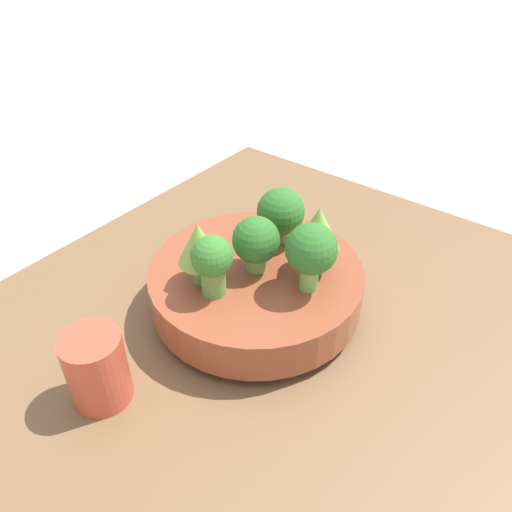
{
  "coord_description": "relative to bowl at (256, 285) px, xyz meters",
  "views": [
    {
      "loc": [
        0.36,
        0.28,
        0.51
      ],
      "look_at": [
        -0.03,
        -0.03,
        0.13
      ],
      "focal_mm": 35.0,
      "sensor_mm": 36.0,
      "label": 1
    }
  ],
  "objects": [
    {
      "name": "table",
      "position": [
        0.03,
        0.03,
        -0.06
      ],
      "size": [
        0.85,
        0.7,
        0.05
      ],
      "color": "brown",
      "rests_on": "ground_plane"
    },
    {
      "name": "romanesco_piece_far",
      "position": [
        -0.04,
        0.06,
        0.09
      ],
      "size": [
        0.06,
        0.06,
        0.09
      ],
      "color": "#609347",
      "rests_on": "bowl"
    },
    {
      "name": "cup",
      "position": [
        0.22,
        -0.05,
        0.01
      ],
      "size": [
        0.07,
        0.07,
        0.09
      ],
      "color": "#C64C38",
      "rests_on": "table"
    },
    {
      "name": "broccoli_floret_center",
      "position": [
        -0.0,
        -0.0,
        0.07
      ],
      "size": [
        0.06,
        0.06,
        0.07
      ],
      "color": "#6BA34C",
      "rests_on": "bowl"
    },
    {
      "name": "bowl",
      "position": [
        0.0,
        0.0,
        0.0
      ],
      "size": [
        0.27,
        0.27,
        0.07
      ],
      "color": "brown",
      "rests_on": "table"
    },
    {
      "name": "broccoli_floret_back",
      "position": [
        -0.01,
        0.07,
        0.08
      ],
      "size": [
        0.06,
        0.06,
        0.09
      ],
      "color": "#7AB256",
      "rests_on": "bowl"
    },
    {
      "name": "romanesco_piece_near",
      "position": [
        0.06,
        -0.04,
        0.08
      ],
      "size": [
        0.05,
        0.05,
        0.08
      ],
      "color": "#609347",
      "rests_on": "bowl"
    },
    {
      "name": "ground_plane",
      "position": [
        0.03,
        0.03,
        -0.09
      ],
      "size": [
        6.0,
        6.0,
        0.0
      ],
      "primitive_type": "plane",
      "color": "beige"
    },
    {
      "name": "broccoli_floret_right",
      "position": [
        0.07,
        -0.01,
        0.07
      ],
      "size": [
        0.05,
        0.05,
        0.08
      ],
      "color": "#609347",
      "rests_on": "bowl"
    },
    {
      "name": "broccoli_floret_left",
      "position": [
        -0.07,
        -0.01,
        0.07
      ],
      "size": [
        0.06,
        0.06,
        0.08
      ],
      "color": "#609347",
      "rests_on": "bowl"
    }
  ]
}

